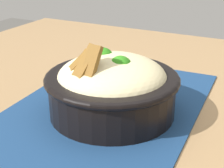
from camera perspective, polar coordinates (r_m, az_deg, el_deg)
table at (r=0.62m, az=-3.41°, el=-9.29°), size 1.06×1.00×0.72m
placemat at (r=0.58m, az=-0.65°, el=-3.61°), size 0.43×0.31×0.00m
bowl at (r=0.54m, az=-0.03°, el=-0.23°), size 0.23×0.23×0.12m
fork at (r=0.66m, az=1.79°, el=0.16°), size 0.04×0.13×0.00m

